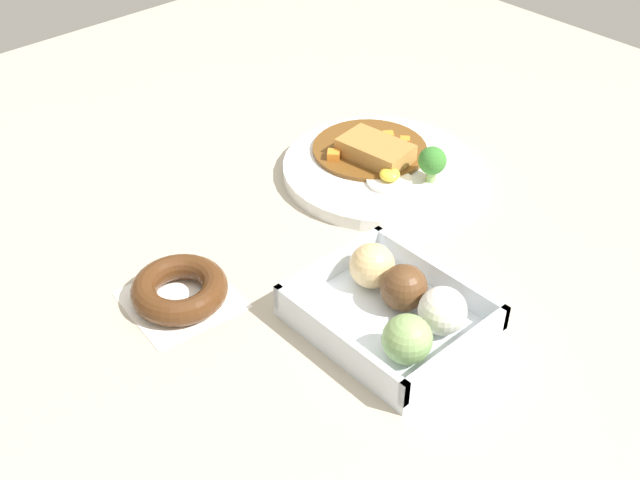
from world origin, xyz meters
name	(u,v)px	position (x,y,z in m)	size (l,w,h in m)	color
ground_plane	(332,239)	(0.00, 0.00, 0.00)	(1.60, 1.60, 0.00)	#B2A893
curry_plate	(380,166)	(0.06, -0.15, 0.01)	(0.27, 0.27, 0.07)	white
donut_box	(397,308)	(-0.16, 0.05, 0.03)	(0.20, 0.16, 0.06)	silver
chocolate_ring_donut	(180,290)	(0.03, 0.21, 0.02)	(0.13, 0.13, 0.03)	white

